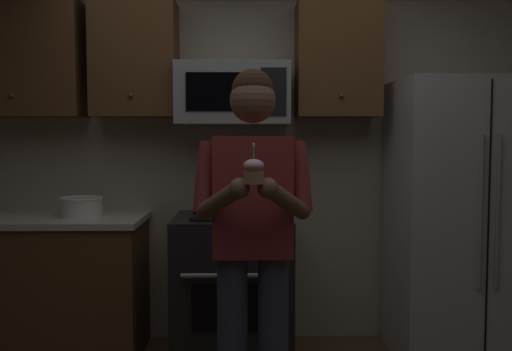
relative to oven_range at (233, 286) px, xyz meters
The scene contains 9 objects.
wall_back 0.94m from the oven_range, 69.02° to the left, with size 4.40×0.10×2.60m, color #B7AD99.
oven_range is the anchor object (origin of this frame).
microwave 1.26m from the oven_range, 89.98° to the left, with size 0.74×0.41×0.40m.
refrigerator 1.56m from the oven_range, ahead, with size 0.90×0.75×1.80m.
cabinet_row_upper 1.60m from the oven_range, 163.43° to the left, with size 2.78×0.36×0.76m.
counter_left 1.30m from the oven_range, behind, with size 1.44×0.66×0.92m.
bowl_large_white 1.12m from the oven_range, behind, with size 0.28×0.28×0.13m.
person 1.09m from the oven_range, 82.87° to the right, with size 0.60×0.48×1.76m.
cupcake 1.53m from the oven_range, 84.70° to the right, with size 0.09×0.09×0.17m.
Camera 1 is at (-0.06, -2.31, 1.43)m, focal length 39.93 mm.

